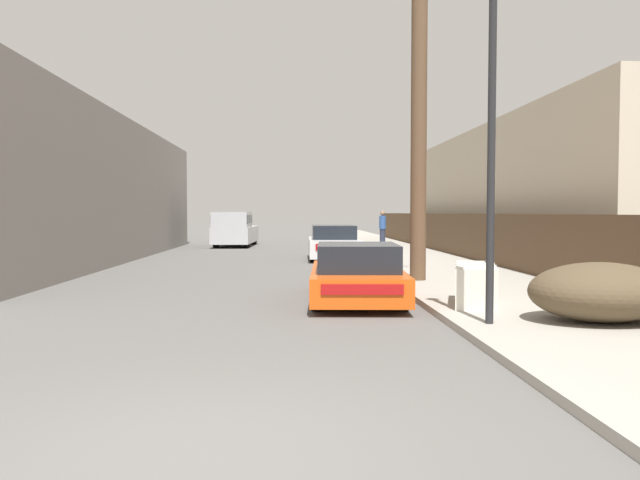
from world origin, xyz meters
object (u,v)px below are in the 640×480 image
at_px(pedestrian, 383,228).
at_px(car_parked_mid, 333,243).
at_px(street_lamp, 492,128).
at_px(brush_pile, 601,292).
at_px(pickup_truck, 235,229).
at_px(parked_sports_car_red, 357,275).
at_px(discarded_fridge, 475,284).
at_px(utility_pole, 419,111).

bearing_deg(pedestrian, car_parked_mid, -111.61).
distance_m(street_lamp, brush_pile, 3.05).
xyz_separation_m(pickup_truck, pedestrian, (7.64, -1.70, 0.13)).
distance_m(car_parked_mid, pedestrian, 8.26).
relative_size(street_lamp, brush_pile, 2.32).
distance_m(pickup_truck, street_lamp, 24.72).
bearing_deg(pedestrian, pickup_truck, 167.43).
relative_size(parked_sports_car_red, pedestrian, 2.44).
relative_size(discarded_fridge, parked_sports_car_red, 0.41).
relative_size(pickup_truck, street_lamp, 1.07).
bearing_deg(street_lamp, parked_sports_car_red, 117.19).
bearing_deg(brush_pile, discarded_fridge, 127.68).
relative_size(discarded_fridge, car_parked_mid, 0.42).
xyz_separation_m(utility_pole, brush_pile, (1.60, -6.03, -3.73)).
bearing_deg(utility_pole, car_parked_mid, 100.31).
relative_size(utility_pole, pedestrian, 4.64).
height_order(parked_sports_car_red, street_lamp, street_lamp).
relative_size(car_parked_mid, pedestrian, 2.34).
xyz_separation_m(brush_pile, pedestrian, (-0.09, 22.10, 0.46)).
height_order(car_parked_mid, pickup_truck, pickup_truck).
xyz_separation_m(discarded_fridge, car_parked_mid, (-1.72, 12.61, 0.13)).
distance_m(pickup_truck, pedestrian, 7.83).
xyz_separation_m(discarded_fridge, pickup_truck, (-6.32, 21.98, 0.42)).
xyz_separation_m(pickup_truck, utility_pole, (6.13, -17.77, 3.39)).
bearing_deg(street_lamp, car_parked_mid, 95.35).
xyz_separation_m(parked_sports_car_red, car_parked_mid, (0.31, 11.28, 0.08)).
bearing_deg(brush_pile, utility_pole, 104.87).
xyz_separation_m(car_parked_mid, street_lamp, (1.36, -14.53, 2.44)).
bearing_deg(discarded_fridge, brush_pile, -37.04).
bearing_deg(pedestrian, utility_pole, -95.36).
distance_m(discarded_fridge, pickup_truck, 22.87).
xyz_separation_m(car_parked_mid, utility_pole, (1.53, -8.40, 3.68)).
bearing_deg(brush_pile, street_lamp, -176.82).
bearing_deg(parked_sports_car_red, pickup_truck, 105.16).
bearing_deg(pickup_truck, parked_sports_car_red, 104.40).
relative_size(parked_sports_car_red, street_lamp, 0.85).
bearing_deg(brush_pile, car_parked_mid, 102.23).
distance_m(car_parked_mid, utility_pole, 9.30).
distance_m(brush_pile, pedestrian, 22.10).
height_order(discarded_fridge, car_parked_mid, car_parked_mid).
distance_m(utility_pole, brush_pile, 7.26).
distance_m(pickup_truck, brush_pile, 25.03).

